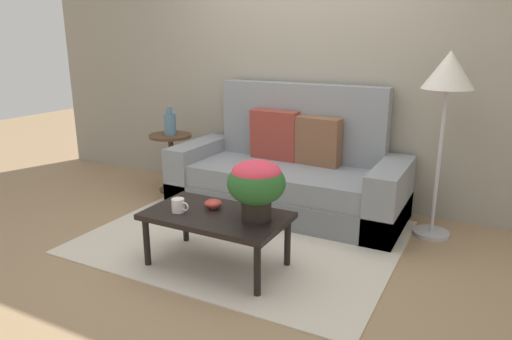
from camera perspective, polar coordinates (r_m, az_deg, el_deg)
name	(u,v)px	position (r m, az deg, el deg)	size (l,w,h in m)	color
ground_plane	(242,240)	(3.82, -1.74, -8.53)	(14.00, 14.00, 0.00)	#997A56
wall_back	(305,64)	(4.64, 6.08, 12.79)	(6.40, 0.12, 2.67)	gray
area_rug	(245,236)	(3.87, -1.30, -8.14)	(2.41, 1.95, 0.01)	beige
couch	(289,176)	(4.37, 4.04, -0.70)	(2.16, 0.88, 1.17)	slate
coffee_table	(216,219)	(3.28, -4.87, -6.05)	(0.99, 0.57, 0.40)	black
side_table	(171,152)	(4.96, -10.37, 2.15)	(0.44, 0.44, 0.61)	#4C331E
floor_lamp	(448,82)	(3.88, 22.48, 9.99)	(0.39, 0.39, 1.49)	#B2B2B7
potted_plant	(256,183)	(3.08, 0.05, -1.58)	(0.39, 0.39, 0.41)	black
coffee_mug	(178,205)	(3.31, -9.49, -4.31)	(0.14, 0.09, 0.10)	white
snack_bowl	(213,204)	(3.35, -5.26, -4.12)	(0.13, 0.13, 0.07)	#B2382D
table_vase	(170,123)	(4.88, -10.51, 5.63)	(0.13, 0.13, 0.29)	slate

